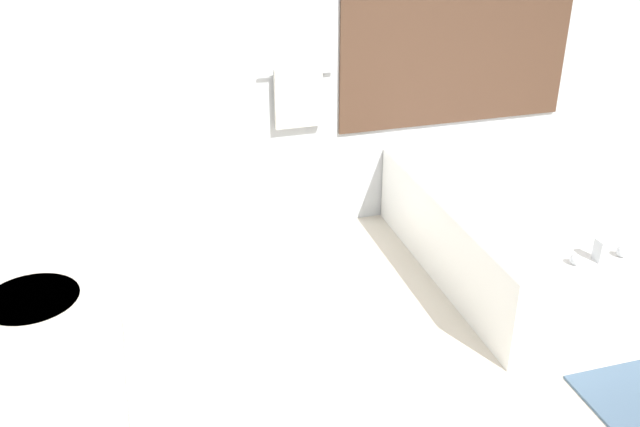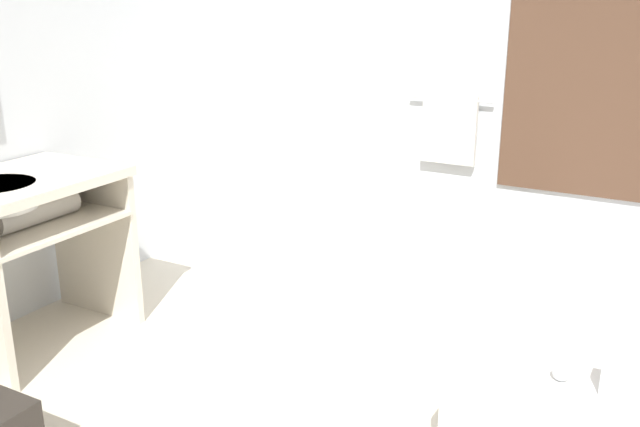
# 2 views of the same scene
# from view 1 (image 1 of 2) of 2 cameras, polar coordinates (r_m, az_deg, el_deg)

# --- Properties ---
(wall_back_with_blinds) EXTENTS (7.40, 0.13, 2.70)m
(wall_back_with_blinds) POSITION_cam_1_polar(r_m,az_deg,el_deg) (4.80, 1.87, 13.98)
(wall_back_with_blinds) COLOR silver
(wall_back_with_blinds) RESTS_ON ground_plane
(vanity_counter) EXTENTS (0.66, 1.68, 0.89)m
(vanity_counter) POSITION_cam_1_polar(r_m,az_deg,el_deg) (2.93, -21.55, -12.40)
(vanity_counter) COLOR beige
(vanity_counter) RESTS_ON ground_plane
(bathtub) EXTENTS (1.02, 1.86, 0.65)m
(bathtub) POSITION_cam_1_polar(r_m,az_deg,el_deg) (4.67, 14.99, -1.16)
(bathtub) COLOR white
(bathtub) RESTS_ON ground_plane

